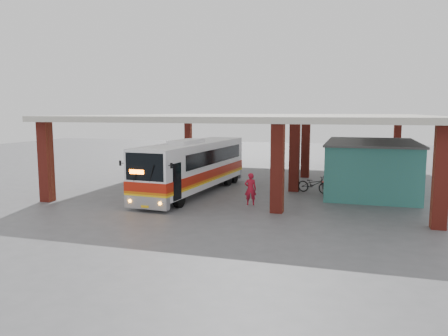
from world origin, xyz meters
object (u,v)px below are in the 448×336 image
object	(u,v)px
motorcycle	(314,184)
coach_bus	(193,166)
red_chair	(327,180)
pedestrian	(250,189)

from	to	relation	value
motorcycle	coach_bus	bearing A→B (deg)	125.11
coach_bus	red_chair	bearing A→B (deg)	38.86
coach_bus	pedestrian	world-z (taller)	coach_bus
motorcycle	red_chair	distance (m)	3.07
coach_bus	pedestrian	bearing A→B (deg)	-24.92
coach_bus	motorcycle	distance (m)	7.33
pedestrian	red_chair	xyz separation A→B (m)	(3.44, 7.45, -0.49)
red_chair	coach_bus	bearing A→B (deg)	-163.40
coach_bus	red_chair	world-z (taller)	coach_bus
coach_bus	motorcycle	world-z (taller)	coach_bus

